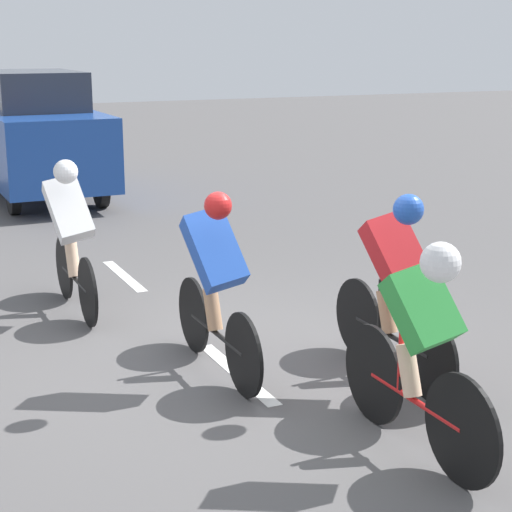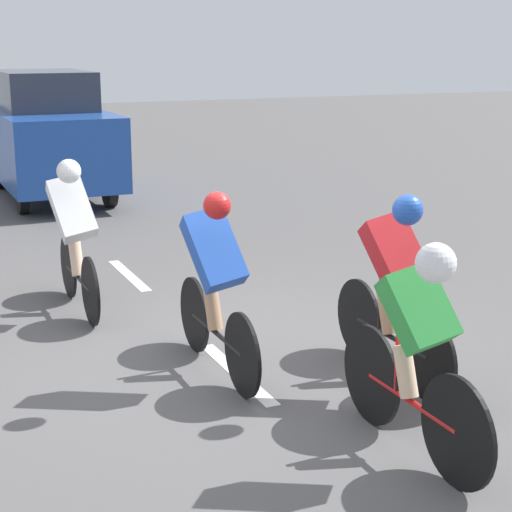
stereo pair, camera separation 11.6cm
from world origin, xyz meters
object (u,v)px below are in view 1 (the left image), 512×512
object	(u,v)px
cyclist_white	(71,232)
cyclist_red	(395,282)
support_car	(39,135)
cyclist_blue	(215,279)
cyclist_green	(421,342)

from	to	relation	value
cyclist_white	cyclist_red	xyz separation A→B (m)	(-1.86, 2.70, -0.01)
cyclist_white	cyclist_red	bearing A→B (deg)	124.48
support_car	cyclist_blue	bearing A→B (deg)	87.89
cyclist_white	cyclist_red	world-z (taller)	cyclist_white
cyclist_red	cyclist_white	bearing A→B (deg)	-55.52
cyclist_green	cyclist_white	distance (m)	4.04
cyclist_red	support_car	distance (m)	9.30
cyclist_green	support_car	world-z (taller)	support_car
cyclist_white	support_car	bearing A→B (deg)	-98.44
cyclist_green	cyclist_white	size ratio (longest dim) A/B	1.01
cyclist_green	cyclist_white	world-z (taller)	cyclist_white
cyclist_green	cyclist_blue	xyz separation A→B (m)	(0.64, -1.80, 0.02)
cyclist_white	cyclist_red	distance (m)	3.28
cyclist_white	support_car	size ratio (longest dim) A/B	0.40
cyclist_blue	cyclist_white	bearing A→B (deg)	-72.13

